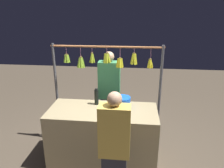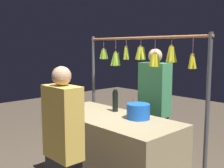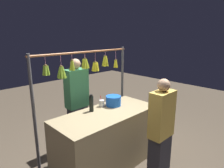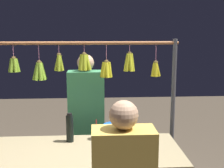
{
  "view_description": "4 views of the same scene",
  "coord_description": "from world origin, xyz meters",
  "px_view_note": "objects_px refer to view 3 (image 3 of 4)",
  "views": [
    {
      "loc": [
        -0.46,
        2.93,
        2.35
      ],
      "look_at": [
        -0.14,
        0.0,
        1.33
      ],
      "focal_mm": 34.53,
      "sensor_mm": 36.0,
      "label": 1
    },
    {
      "loc": [
        -2.23,
        2.07,
        1.68
      ],
      "look_at": [
        -0.03,
        0.0,
        1.27
      ],
      "focal_mm": 44.47,
      "sensor_mm": 36.0,
      "label": 2
    },
    {
      "loc": [
        1.93,
        2.09,
        2.08
      ],
      "look_at": [
        -0.12,
        0.0,
        1.33
      ],
      "focal_mm": 32.17,
      "sensor_mm": 36.0,
      "label": 3
    },
    {
      "loc": [
        -0.1,
        2.37,
        1.89
      ],
      "look_at": [
        -0.24,
        0.0,
        1.47
      ],
      "focal_mm": 47.23,
      "sensor_mm": 36.0,
      "label": 4
    }
  ],
  "objects_px": {
    "water_bottle": "(91,103)",
    "drink_cup": "(102,103)",
    "customer_person": "(161,134)",
    "blue_bucket": "(113,101)",
    "vendor_person": "(77,105)"
  },
  "relations": [
    {
      "from": "water_bottle",
      "to": "drink_cup",
      "type": "bearing_deg",
      "value": -169.78
    },
    {
      "from": "customer_person",
      "to": "blue_bucket",
      "type": "bearing_deg",
      "value": -91.98
    },
    {
      "from": "water_bottle",
      "to": "vendor_person",
      "type": "xyz_separation_m",
      "value": [
        -0.14,
        -0.58,
        -0.21
      ]
    },
    {
      "from": "vendor_person",
      "to": "customer_person",
      "type": "relative_size",
      "value": 1.09
    },
    {
      "from": "customer_person",
      "to": "vendor_person",
      "type": "bearing_deg",
      "value": -81.0
    },
    {
      "from": "water_bottle",
      "to": "customer_person",
      "type": "bearing_deg",
      "value": 111.14
    },
    {
      "from": "drink_cup",
      "to": "customer_person",
      "type": "xyz_separation_m",
      "value": [
        -0.13,
        1.05,
        -0.21
      ]
    },
    {
      "from": "water_bottle",
      "to": "vendor_person",
      "type": "bearing_deg",
      "value": -103.11
    },
    {
      "from": "water_bottle",
      "to": "drink_cup",
      "type": "relative_size",
      "value": 1.43
    },
    {
      "from": "vendor_person",
      "to": "drink_cup",
      "type": "bearing_deg",
      "value": 102.23
    },
    {
      "from": "blue_bucket",
      "to": "customer_person",
      "type": "bearing_deg",
      "value": 88.02
    },
    {
      "from": "vendor_person",
      "to": "blue_bucket",
      "type": "bearing_deg",
      "value": 113.82
    },
    {
      "from": "water_bottle",
      "to": "blue_bucket",
      "type": "distance_m",
      "value": 0.43
    },
    {
      "from": "blue_bucket",
      "to": "vendor_person",
      "type": "xyz_separation_m",
      "value": [
        0.28,
        -0.64,
        -0.17
      ]
    },
    {
      "from": "drink_cup",
      "to": "vendor_person",
      "type": "distance_m",
      "value": 0.57
    }
  ]
}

